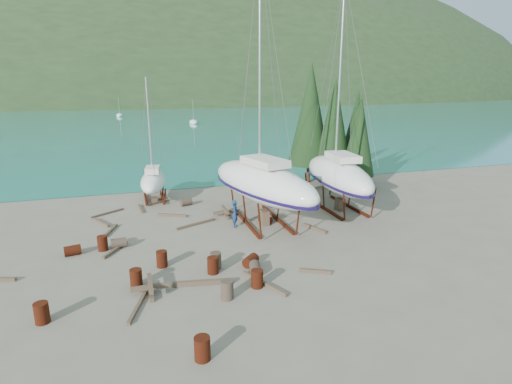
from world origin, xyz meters
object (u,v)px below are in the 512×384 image
object	(u,v)px
small_sailboat_shore	(153,181)
large_sailboat_far	(338,174)
large_sailboat_near	(262,182)
worker	(235,214)

from	to	relation	value
small_sailboat_shore	large_sailboat_far	bearing A→B (deg)	-18.73
large_sailboat_near	worker	size ratio (longest dim) A/B	9.50
large_sailboat_near	worker	xyz separation A→B (m)	(-2.05, -0.41, -1.95)
small_sailboat_shore	worker	xyz separation A→B (m)	(4.85, -8.51, -0.71)
small_sailboat_shore	worker	bearing A→B (deg)	-52.44
large_sailboat_near	large_sailboat_far	world-z (taller)	large_sailboat_near
large_sailboat_near	worker	bearing A→B (deg)	175.95
large_sailboat_far	worker	xyz separation A→B (m)	(-8.69, -1.72, -1.78)
large_sailboat_far	small_sailboat_shore	xyz separation A→B (m)	(-13.54, 6.78, -1.07)
worker	large_sailboat_near	bearing A→B (deg)	-59.24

